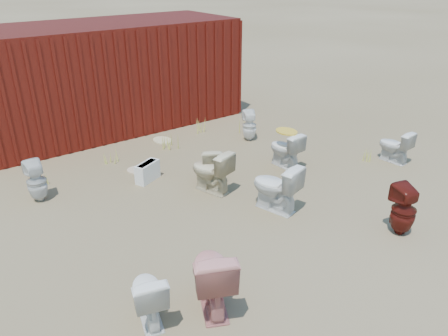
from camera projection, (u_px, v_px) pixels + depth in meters
ground at (246, 212)px, 6.99m from camera, size 100.00×100.00×0.00m
shipping_container at (108, 76)px, 10.26m from camera, size 6.00×2.40×2.40m
toilet_front_a at (148, 295)px, 4.76m from camera, size 0.54×0.74×0.67m
toilet_front_pink at (212, 276)px, 4.91m from camera, size 0.79×0.96×0.86m
toilet_front_c at (276, 187)px, 6.90m from camera, size 0.64×0.88×0.81m
toilet_front_maroon at (404, 210)px, 6.29m from camera, size 0.43×0.43×0.78m
toilet_front_e at (395, 146)px, 8.63m from camera, size 0.41×0.67×0.66m
toilet_back_a at (37, 181)px, 7.19m from camera, size 0.32×0.33×0.71m
toilet_back_beige_left at (211, 171)px, 7.48m from camera, size 0.63×0.84×0.77m
toilet_back_beige_right at (212, 163)px, 7.89m from camera, size 0.65×0.74×0.66m
toilet_back_yellowlid at (285, 149)px, 8.40m from camera, size 0.43×0.72×0.72m
toilet_back_e at (249, 126)px, 9.67m from camera, size 0.41×0.42×0.68m
yellow_lid at (287, 131)px, 8.24m from camera, size 0.36×0.45×0.02m
loose_tank at (148, 172)px, 7.93m from camera, size 0.54×0.39×0.35m
loose_lid_near at (162, 140)px, 9.76m from camera, size 0.44×0.54×0.02m
loose_lid_far at (139, 170)px, 8.36m from camera, size 0.59×0.59×0.02m
weed_clump_a at (37, 181)px, 7.67m from camera, size 0.36×0.36×0.27m
weed_clump_b at (169, 142)px, 9.26m from camera, size 0.32×0.32×0.32m
weed_clump_c at (245, 128)px, 10.03m from camera, size 0.36×0.36×0.34m
weed_clump_d at (111, 157)px, 8.63m from camera, size 0.30×0.30×0.28m
weed_clump_e at (200, 125)px, 10.24m from camera, size 0.34×0.34×0.33m
weed_clump_f at (366, 154)px, 8.80m from camera, size 0.28×0.28×0.22m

